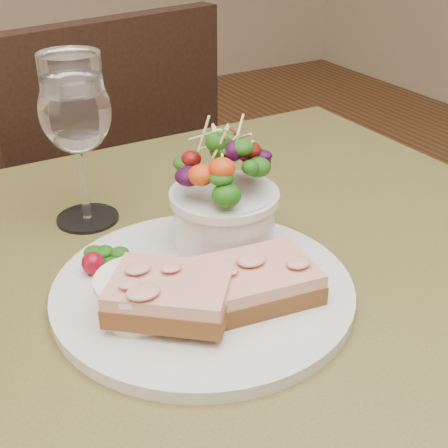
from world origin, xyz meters
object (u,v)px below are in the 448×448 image
chair_far (91,290)px  dinner_plate (203,290)px  sandwich_front (257,281)px  wine_glass (76,116)px  salad_bowl (224,193)px  ramekin (140,293)px  sandwich_back (170,294)px  cafe_table (238,372)px

chair_far → dinner_plate: chair_far is taller
sandwich_front → wine_glass: 0.26m
dinner_plate → wine_glass: (-0.04, 0.20, 0.12)m
chair_far → wine_glass: bearing=63.9°
salad_bowl → wine_glass: wine_glass is taller
sandwich_front → ramekin: (-0.10, 0.03, 0.00)m
dinner_plate → sandwich_back: 0.06m
cafe_table → chair_far: size_ratio=0.89×
cafe_table → salad_bowl: 0.18m
wine_glass → chair_far: bearing=75.3°
chair_far → wine_glass: size_ratio=5.14×
sandwich_front → wine_glass: bearing=116.0°
sandwich_front → ramekin: ramekin is taller
chair_far → ramekin: chair_far is taller
chair_far → sandwich_back: 0.90m
sandwich_back → salad_bowl: salad_bowl is taller
dinner_plate → ramekin: bearing=-171.5°
cafe_table → ramekin: ramekin is taller
sandwich_front → ramekin: size_ratio=1.58×
wine_glass → dinner_plate: bearing=-77.4°
dinner_plate → ramekin: ramekin is taller
cafe_table → sandwich_front: size_ratio=7.17×
ramekin → salad_bowl: size_ratio=0.56×
chair_far → ramekin: bearing=66.3°
dinner_plate → wine_glass: 0.23m
sandwich_front → chair_far: bearing=93.2°
wine_glass → sandwich_front: bearing=-71.5°
chair_far → wine_glass: 0.79m
chair_far → wine_glass: (-0.13, -0.51, 0.58)m
chair_far → dinner_plate: (-0.09, -0.71, 0.46)m
sandwich_back → chair_far: bearing=118.8°
dinner_plate → sandwich_front: bearing=-48.0°
sandwich_back → ramekin: size_ratio=1.76×
salad_bowl → wine_glass: 0.18m
dinner_plate → ramekin: size_ratio=3.94×
sandwich_back → ramekin: bearing=177.0°
chair_far → wine_glass: wine_glass is taller
sandwich_front → sandwich_back: sandwich_back is taller
cafe_table → sandwich_back: 0.16m
ramekin → wine_glass: size_ratio=0.40×
salad_bowl → cafe_table: bearing=-108.1°
sandwich_front → ramekin: bearing=171.9°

